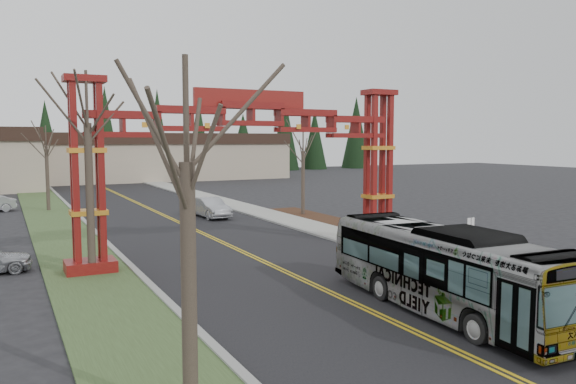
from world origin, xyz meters
TOP-DOWN VIEW (x-y plane):
  - road at (0.00, 25.00)m, footprint 12.00×110.00m
  - lane_line_left at (-0.12, 25.00)m, footprint 0.12×100.00m
  - lane_line_right at (0.12, 25.00)m, footprint 0.12×100.00m
  - curb_right at (6.15, 25.00)m, footprint 0.30×110.00m
  - sidewalk_right at (7.60, 25.00)m, footprint 2.60×110.00m
  - landscape_strip at (10.20, 10.00)m, footprint 2.60×50.00m
  - grass_median at (-8.00, 25.00)m, footprint 4.00×110.00m
  - curb_left at (-6.15, 25.00)m, footprint 0.30×110.00m
  - gateway_arch at (0.00, 18.00)m, footprint 18.20×1.60m
  - retail_building_east at (10.00, 79.95)m, footprint 38.00×20.30m
  - conifer_treeline at (0.25, 92.00)m, footprint 116.10×5.60m
  - transit_bus at (2.23, 6.19)m, footprint 3.15×11.13m
  - silver_sedan at (2.94, 32.87)m, footprint 1.99×4.85m
  - bare_tree_median_near at (-8.00, 2.80)m, footprint 3.34×3.34m
  - bare_tree_median_mid at (-8.00, 17.47)m, footprint 3.47×3.47m
  - bare_tree_median_far at (-8.00, 43.03)m, footprint 3.04×3.04m
  - bare_tree_right_far at (10.00, 30.75)m, footprint 2.97×2.97m
  - street_sign at (9.63, 12.31)m, footprint 0.49×0.08m
  - barrel_south at (9.78, 15.24)m, footprint 0.60×0.60m
  - barrel_mid at (9.39, 20.22)m, footprint 0.53×0.53m
  - barrel_north at (9.45, 21.83)m, footprint 0.53×0.53m

SIDE VIEW (x-z plane):
  - road at x=0.00m, z-range 0.00..0.02m
  - lane_line_left at x=-0.12m, z-range 0.02..0.03m
  - lane_line_right at x=0.12m, z-range 0.02..0.03m
  - grass_median at x=-8.00m, z-range 0.00..0.08m
  - landscape_strip at x=10.20m, z-range 0.00..0.12m
  - curb_right at x=6.15m, z-range 0.00..0.15m
  - curb_left at x=-6.15m, z-range 0.00..0.15m
  - sidewalk_right at x=7.60m, z-range 0.01..0.15m
  - barrel_north at x=9.45m, z-range 0.00..0.98m
  - barrel_mid at x=9.39m, z-range 0.00..0.99m
  - barrel_south at x=9.78m, z-range 0.00..1.11m
  - silver_sedan at x=2.94m, z-range 0.00..1.56m
  - street_sign at x=9.63m, z-range 0.47..2.59m
  - transit_bus at x=2.23m, z-range 0.00..3.07m
  - retail_building_east at x=10.00m, z-range 0.01..7.01m
  - bare_tree_right_far at x=10.00m, z-range 1.56..8.67m
  - bare_tree_median_far at x=-8.00m, z-range 1.59..8.84m
  - bare_tree_median_near at x=-8.00m, z-range 1.67..9.47m
  - gateway_arch at x=0.00m, z-range 1.53..10.43m
  - conifer_treeline at x=0.25m, z-range -0.01..12.99m
  - bare_tree_median_mid at x=-8.00m, z-range 2.20..11.28m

